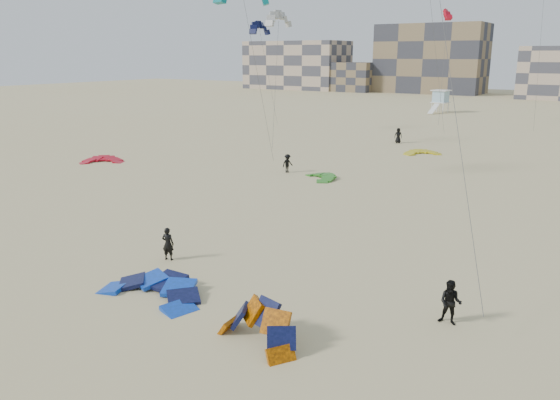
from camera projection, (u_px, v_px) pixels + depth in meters
The scene contains 17 objects.
ground at pixel (140, 280), 25.15m from camera, with size 320.00×320.00×0.00m, color #C4B583.
kite_ground_blue at pixel (153, 295), 23.64m from camera, with size 4.52×4.66×1.00m, color blue, non-canonical shape.
kite_ground_orange at pixel (258, 342), 19.73m from camera, with size 3.42×2.42×2.41m, color #FF7900, non-canonical shape.
kite_ground_red at pixel (102, 162), 52.91m from camera, with size 3.73×3.90×0.86m, color #BD000F, non-canonical shape.
kite_ground_green at pixel (321, 179), 45.85m from camera, with size 3.15×3.32×0.66m, color #2E8420, non-canonical shape.
kite_ground_yellow at pixel (422, 154), 57.17m from camera, with size 3.50×3.66×0.60m, color gold, non-canonical shape.
kitesurfer_main at pixel (168, 244), 27.49m from camera, with size 0.62×0.41×1.71m, color black.
kitesurfer_b at pixel (450, 303), 20.89m from camera, with size 0.86×0.67×1.78m, color black.
kitesurfer_c at pixel (288, 163), 48.04m from camera, with size 1.05×0.61×1.63m, color black.
kitesurfer_e at pixel (398, 136), 64.07m from camera, with size 0.87×0.56×1.77m, color black.
kite_fly_grey at pixel (279, 21), 57.75m from camera, with size 4.97×7.81×13.69m.
kite_fly_navy at pixel (260, 29), 69.23m from camera, with size 3.56×3.82×13.42m.
kite_fly_red at pixel (448, 16), 77.08m from camera, with size 4.38×10.43×15.79m.
lifeguard_tower_far at pixel (440, 101), 97.59m from camera, with size 3.17×5.66×4.00m.
condo_west_a at pixel (297, 65), 165.56m from camera, with size 30.00×15.00×14.00m, color tan.
condo_west_b at pixel (431, 59), 147.35m from camera, with size 28.00×14.00×18.00m, color #7B674A.
condo_fill_left at pixel (354, 77), 154.24m from camera, with size 12.00×10.00×8.00m, color #7B674A.
Camera 1 is at (18.11, -16.10, 10.08)m, focal length 35.00 mm.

